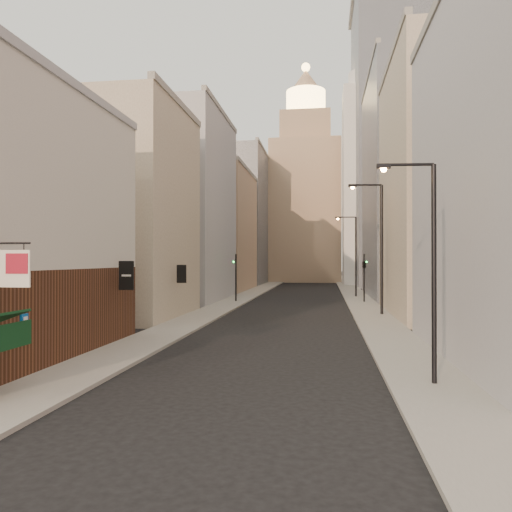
# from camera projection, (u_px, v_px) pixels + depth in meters

# --- Properties ---
(ground) EXTENTS (360.00, 360.00, 0.00)m
(ground) POSITION_uv_depth(u_px,v_px,m) (192.00, 463.00, 10.81)
(ground) COLOR black
(ground) RESTS_ON ground
(sidewalk_left) EXTENTS (3.00, 140.00, 0.15)m
(sidewalk_left) POSITION_uv_depth(u_px,v_px,m) (254.00, 292.00, 66.18)
(sidewalk_left) COLOR gray
(sidewalk_left) RESTS_ON ground
(sidewalk_right) EXTENTS (3.00, 140.00, 0.15)m
(sidewalk_right) POSITION_uv_depth(u_px,v_px,m) (353.00, 293.00, 64.40)
(sidewalk_right) COLOR gray
(sidewalk_right) RESTS_ON ground
(left_bldg_beige) EXTENTS (8.00, 12.00, 16.00)m
(left_bldg_beige) POSITION_uv_depth(u_px,v_px,m) (130.00, 213.00, 38.27)
(left_bldg_beige) COLOR gray
(left_bldg_beige) RESTS_ON ground
(left_bldg_grey) EXTENTS (8.00, 16.00, 20.00)m
(left_bldg_grey) POSITION_uv_depth(u_px,v_px,m) (187.00, 208.00, 54.13)
(left_bldg_grey) COLOR #9D9CA1
(left_bldg_grey) RESTS_ON ground
(left_bldg_tan) EXTENTS (8.00, 18.00, 17.00)m
(left_bldg_tan) POSITION_uv_depth(u_px,v_px,m) (221.00, 231.00, 71.95)
(left_bldg_tan) COLOR tan
(left_bldg_tan) RESTS_ON ground
(left_bldg_wingrid) EXTENTS (8.00, 20.00, 24.00)m
(left_bldg_wingrid) POSITION_uv_depth(u_px,v_px,m) (243.00, 219.00, 91.78)
(left_bldg_wingrid) COLOR gray
(left_bldg_wingrid) RESTS_ON ground
(right_bldg_beige) EXTENTS (8.00, 16.00, 20.00)m
(right_bldg_beige) POSITION_uv_depth(u_px,v_px,m) (443.00, 188.00, 38.95)
(right_bldg_beige) COLOR gray
(right_bldg_beige) RESTS_ON ground
(right_bldg_wingrid) EXTENTS (8.00, 20.00, 26.00)m
(right_bldg_wingrid) POSITION_uv_depth(u_px,v_px,m) (403.00, 187.00, 58.79)
(right_bldg_wingrid) COLOR gray
(right_bldg_wingrid) RESTS_ON ground
(highrise) EXTENTS (21.00, 23.00, 51.20)m
(highrise) POSITION_uv_depth(u_px,v_px,m) (413.00, 136.00, 85.79)
(highrise) COLOR gray
(highrise) RESTS_ON ground
(clock_tower) EXTENTS (14.00, 14.00, 44.90)m
(clock_tower) POSITION_uv_depth(u_px,v_px,m) (306.00, 195.00, 102.21)
(clock_tower) COLOR tan
(clock_tower) RESTS_ON ground
(white_tower) EXTENTS (8.00, 8.00, 41.50)m
(white_tower) POSITION_uv_depth(u_px,v_px,m) (366.00, 178.00, 86.84)
(white_tower) COLOR silver
(white_tower) RESTS_ON ground
(streetlamp_near) EXTENTS (2.04, 0.34, 7.77)m
(streetlamp_near) POSITION_uv_depth(u_px,v_px,m) (428.00, 259.00, 17.25)
(streetlamp_near) COLOR black
(streetlamp_near) RESTS_ON ground
(streetlamp_mid) EXTENTS (2.71, 0.63, 10.36)m
(streetlamp_mid) POSITION_uv_depth(u_px,v_px,m) (378.00, 241.00, 39.13)
(streetlamp_mid) COLOR black
(streetlamp_mid) RESTS_ON ground
(streetlamp_far) EXTENTS (2.47, 0.47, 9.44)m
(streetlamp_far) POSITION_uv_depth(u_px,v_px,m) (354.00, 251.00, 57.95)
(streetlamp_far) COLOR black
(streetlamp_far) RESTS_ON ground
(traffic_light_left) EXTENTS (0.55, 0.44, 5.00)m
(traffic_light_left) POSITION_uv_depth(u_px,v_px,m) (236.00, 269.00, 51.50)
(traffic_light_left) COLOR black
(traffic_light_left) RESTS_ON ground
(traffic_light_right) EXTENTS (0.64, 0.63, 5.00)m
(traffic_light_right) POSITION_uv_depth(u_px,v_px,m) (364.00, 265.00, 50.66)
(traffic_light_right) COLOR black
(traffic_light_right) RESTS_ON ground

